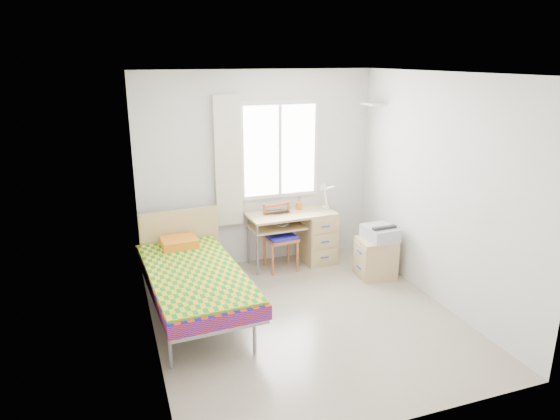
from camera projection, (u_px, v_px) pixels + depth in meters
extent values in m
plane|color=#BCAD93|center=(306.00, 318.00, 5.47)|extent=(3.50, 3.50, 0.00)
plane|color=white|center=(310.00, 73.00, 4.71)|extent=(3.50, 3.50, 0.00)
plane|color=silver|center=(258.00, 170.00, 6.67)|extent=(3.20, 0.00, 3.20)
plane|color=silver|center=(147.00, 221.00, 4.58)|extent=(0.00, 3.50, 3.50)
plane|color=silver|center=(440.00, 191.00, 5.59)|extent=(0.00, 3.50, 3.50)
cube|color=white|center=(280.00, 150.00, 6.67)|extent=(1.10, 0.04, 1.30)
cube|color=white|center=(280.00, 150.00, 6.66)|extent=(1.00, 0.02, 1.20)
cube|color=white|center=(280.00, 150.00, 6.66)|extent=(0.04, 0.02, 1.20)
cube|color=beige|center=(228.00, 162.00, 6.43)|extent=(0.35, 0.05, 1.70)
cube|color=white|center=(373.00, 104.00, 6.57)|extent=(0.20, 0.32, 0.03)
cube|color=#919599|center=(195.00, 284.00, 5.47)|extent=(1.07, 2.14, 0.06)
cube|color=red|center=(194.00, 278.00, 5.45)|extent=(1.11, 2.17, 0.15)
cube|color=#E8B010|center=(194.00, 271.00, 5.40)|extent=(1.08, 2.05, 0.03)
cube|color=tan|center=(180.00, 232.00, 6.31)|extent=(1.00, 0.11, 0.57)
cube|color=orange|center=(179.00, 242.00, 6.06)|extent=(0.44, 0.38, 0.10)
cylinder|color=#919599|center=(170.00, 352.00, 4.55)|extent=(0.04, 0.04, 0.33)
cylinder|color=#919599|center=(213.00, 263.00, 6.51)|extent=(0.04, 0.04, 0.33)
cube|color=tan|center=(291.00, 214.00, 6.71)|extent=(1.20, 0.58, 0.03)
cube|color=tan|center=(317.00, 237.00, 6.94)|extent=(0.43, 0.54, 0.71)
cube|color=tan|center=(276.00, 227.00, 6.68)|extent=(0.73, 0.53, 0.02)
cylinder|color=#919599|center=(257.00, 250.00, 6.44)|extent=(0.03, 0.03, 0.71)
cylinder|color=#919599|center=(248.00, 239.00, 6.84)|extent=(0.03, 0.03, 0.71)
cube|color=#9E551E|center=(281.00, 238.00, 6.63)|extent=(0.42, 0.42, 0.04)
cube|color=#1C1B95|center=(281.00, 236.00, 6.63)|extent=(0.40, 0.40, 0.04)
cube|color=#9E551E|center=(276.00, 215.00, 6.71)|extent=(0.35, 0.07, 0.38)
cylinder|color=#9E551E|center=(273.00, 260.00, 6.49)|extent=(0.03, 0.03, 0.43)
cylinder|color=#9E551E|center=(288.00, 232.00, 6.84)|extent=(0.04, 0.04, 0.88)
cube|color=tan|center=(376.00, 258.00, 6.47)|extent=(0.49, 0.45, 0.50)
cube|color=tan|center=(360.00, 252.00, 6.36)|extent=(0.04, 0.37, 0.18)
cube|color=tan|center=(359.00, 267.00, 6.42)|extent=(0.04, 0.37, 0.18)
cube|color=#ADB0B6|center=(380.00, 233.00, 6.37)|extent=(0.39, 0.44, 0.17)
cube|color=black|center=(380.00, 227.00, 6.34)|extent=(0.31, 0.36, 0.02)
imported|color=black|center=(277.00, 213.00, 6.66)|extent=(0.37, 0.25, 0.03)
cylinder|color=orange|center=(299.00, 206.00, 6.85)|extent=(0.09, 0.09, 0.10)
cylinder|color=white|center=(326.00, 207.00, 6.90)|extent=(0.10, 0.10, 0.03)
cylinder|color=white|center=(326.00, 197.00, 6.85)|extent=(0.02, 0.12, 0.28)
cylinder|color=white|center=(327.00, 188.00, 6.73)|extent=(0.13, 0.25, 0.12)
cone|color=white|center=(325.00, 188.00, 6.61)|extent=(0.15, 0.16, 0.13)
imported|color=gray|center=(276.00, 225.00, 6.68)|extent=(0.24, 0.26, 0.02)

